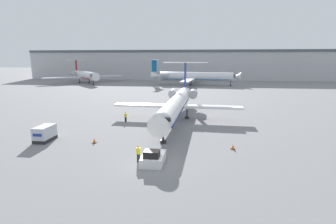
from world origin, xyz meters
The scene contains 11 objects.
ground_plane centered at (0.00, 0.00, 0.00)m, with size 600.00×600.00×0.00m, color slate.
terminal_building centered at (0.00, 120.00, 7.81)m, with size 180.00×16.80×15.57m.
airplane_main centered at (0.57, 21.42, 3.09)m, with size 23.37×33.26×10.12m.
pushback_tug centered at (0.04, 0.39, 0.59)m, with size 2.29×3.68×1.65m.
luggage_cart centered at (-15.81, 6.14, 1.02)m, with size 1.75×3.25×2.04m.
worker_near_tug centered at (-1.57, 0.49, 0.99)m, with size 0.40×0.26×1.86m.
worker_by_wing centered at (-8.18, 18.14, 0.93)m, with size 0.40×0.25×1.77m.
traffic_cone_left centered at (-8.89, 6.11, 0.29)m, with size 0.57×0.57×0.62m.
traffic_cone_right centered at (8.89, 5.91, 0.29)m, with size 0.55×0.55×0.60m.
airplane_parked_far_left centered at (-48.65, 90.05, 3.62)m, with size 29.00×26.46×10.47m.
airplane_parked_far_right centered at (1.28, 85.96, 3.71)m, with size 37.60×39.50×10.60m.
Camera 1 is at (4.94, -25.25, 10.78)m, focal length 28.00 mm.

